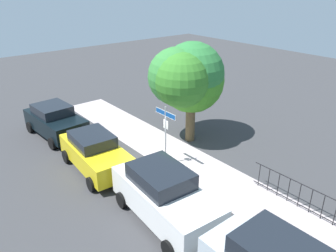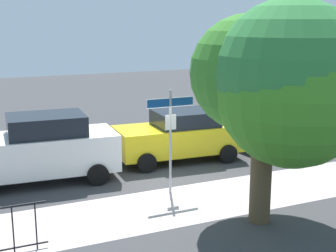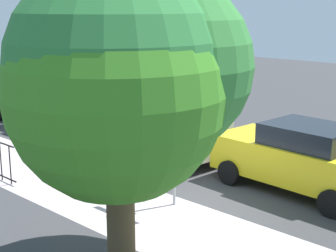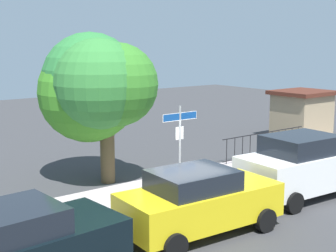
% 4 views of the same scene
% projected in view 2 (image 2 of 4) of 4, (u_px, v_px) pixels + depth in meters
% --- Properties ---
extents(ground_plane, '(60.00, 60.00, 0.00)m').
position_uv_depth(ground_plane, '(177.00, 186.00, 14.24)').
color(ground_plane, '#38383A').
extents(sidewalk_strip, '(24.00, 2.60, 0.00)m').
position_uv_depth(sidewalk_strip, '(129.00, 213.00, 12.27)').
color(sidewalk_strip, '#B0A1A1').
rests_on(sidewalk_strip, ground_plane).
extents(street_sign, '(1.40, 0.07, 2.95)m').
position_uv_depth(street_sign, '(170.00, 123.00, 13.27)').
color(street_sign, '#9EA0A5').
rests_on(street_sign, ground_plane).
extents(shade_tree, '(3.64, 4.31, 5.33)m').
position_uv_depth(shade_tree, '(279.00, 79.00, 11.18)').
color(shade_tree, brown).
rests_on(shade_tree, ground_plane).
extents(car_black, '(4.34, 2.37, 1.77)m').
position_uv_depth(car_black, '(291.00, 123.00, 18.64)').
color(car_black, black).
rests_on(car_black, ground_plane).
extents(car_yellow, '(4.42, 2.27, 1.74)m').
position_uv_depth(car_yellow, '(179.00, 135.00, 16.72)').
color(car_yellow, gold).
rests_on(car_yellow, ground_plane).
extents(car_white, '(4.79, 2.41, 2.04)m').
position_uv_depth(car_white, '(40.00, 149.00, 14.51)').
color(car_white, white).
rests_on(car_white, ground_plane).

